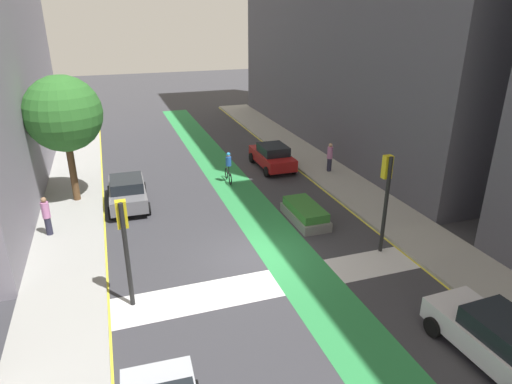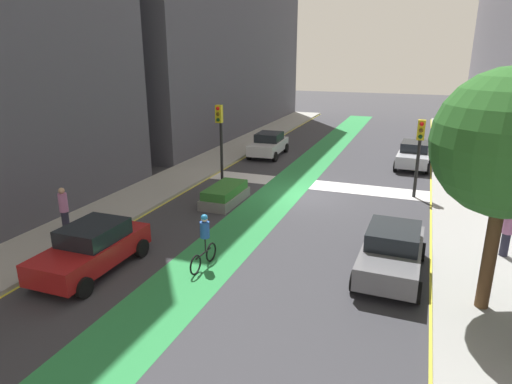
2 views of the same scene
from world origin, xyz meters
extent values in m
plane|color=#38383D|center=(0.00, 0.00, 0.00)|extent=(120.00, 120.00, 0.00)
cube|color=#2D8C47|center=(1.31, 0.00, 0.00)|extent=(2.40, 60.00, 0.01)
cube|color=silver|center=(0.00, -2.00, 0.00)|extent=(12.00, 1.80, 0.01)
cube|color=#9E9E99|center=(-7.50, 0.00, 0.07)|extent=(3.00, 60.00, 0.15)
cube|color=yellow|center=(-6.00, 0.00, 0.01)|extent=(0.16, 60.00, 0.01)
cube|color=#9E9E99|center=(7.50, 0.00, 0.07)|extent=(3.00, 60.00, 0.15)
cube|color=yellow|center=(6.00, 0.00, 0.01)|extent=(0.16, 60.00, 0.01)
cylinder|color=black|center=(5.16, -1.20, 2.10)|extent=(0.16, 0.16, 4.20)
cube|color=gold|center=(5.16, -1.00, 3.72)|extent=(0.35, 0.28, 0.95)
sphere|color=red|center=(5.16, -0.86, 4.02)|extent=(0.20, 0.20, 0.20)
sphere|color=#4C380C|center=(5.16, -0.86, 3.72)|extent=(0.20, 0.20, 0.20)
sphere|color=#0C3814|center=(5.16, -0.86, 3.42)|extent=(0.20, 0.20, 0.20)
cylinder|color=black|center=(-5.15, -1.66, 1.93)|extent=(0.16, 0.16, 3.87)
cube|color=gold|center=(-5.15, -1.46, 3.39)|extent=(0.35, 0.28, 0.95)
sphere|color=red|center=(-5.15, -1.32, 3.69)|extent=(0.20, 0.20, 0.20)
sphere|color=#4C380C|center=(-5.15, -1.32, 3.39)|extent=(0.20, 0.20, 0.20)
sphere|color=#0C3814|center=(-5.15, -1.32, 3.09)|extent=(0.20, 0.20, 0.20)
cube|color=slate|center=(-4.70, 7.17, 0.67)|extent=(1.89, 4.24, 0.70)
cube|color=black|center=(-4.70, 6.97, 1.29)|extent=(1.64, 2.04, 0.55)
cylinder|color=black|center=(-5.56, 8.66, 0.32)|extent=(0.23, 0.64, 0.64)
cylinder|color=black|center=(-3.76, 8.62, 0.32)|extent=(0.23, 0.64, 0.64)
cylinder|color=black|center=(-5.63, 5.72, 0.32)|extent=(0.23, 0.64, 0.64)
cylinder|color=black|center=(-3.83, 5.68, 0.32)|extent=(0.23, 0.64, 0.64)
cube|color=#A51919|center=(4.54, 10.35, 0.67)|extent=(1.82, 4.21, 0.70)
cube|color=black|center=(4.54, 10.15, 1.29)|extent=(1.61, 2.01, 0.55)
cylinder|color=black|center=(3.64, 11.82, 0.32)|extent=(0.22, 0.64, 0.64)
cylinder|color=black|center=(5.44, 11.82, 0.32)|extent=(0.22, 0.64, 0.64)
cylinder|color=black|center=(3.65, 8.88, 0.32)|extent=(0.22, 0.64, 0.64)
cylinder|color=black|center=(5.45, 8.88, 0.32)|extent=(0.22, 0.64, 0.64)
cube|color=silver|center=(4.65, -7.76, 0.67)|extent=(1.97, 4.27, 0.70)
cube|color=black|center=(4.66, -7.96, 1.29)|extent=(1.68, 2.06, 0.55)
cylinder|color=black|center=(3.69, -6.33, 0.32)|extent=(0.25, 0.65, 0.64)
cylinder|color=black|center=(5.49, -6.26, 0.32)|extent=(0.25, 0.65, 0.64)
torus|color=black|center=(1.23, 9.39, 0.34)|extent=(0.09, 0.68, 0.68)
torus|color=black|center=(1.18, 8.35, 0.34)|extent=(0.09, 0.68, 0.68)
cylinder|color=black|center=(1.20, 8.87, 0.52)|extent=(0.10, 0.95, 0.06)
cylinder|color=black|center=(1.20, 8.72, 0.79)|extent=(0.05, 0.05, 0.50)
cylinder|color=#2659B2|center=(1.20, 8.72, 1.31)|extent=(0.32, 0.32, 0.55)
sphere|color=beige|center=(1.20, 8.72, 1.70)|extent=(0.22, 0.22, 0.22)
sphere|color=#268CCC|center=(1.20, 8.72, 1.74)|extent=(0.23, 0.23, 0.23)
cylinder|color=#262638|center=(7.57, 8.24, 0.56)|extent=(0.28, 0.28, 0.82)
cylinder|color=#BF72A5|center=(7.57, 8.24, 1.34)|extent=(0.34, 0.34, 0.73)
sphere|color=tan|center=(7.57, 8.24, 1.83)|extent=(0.24, 0.24, 0.24)
cylinder|color=#262638|center=(-8.30, 4.64, 0.57)|extent=(0.28, 0.28, 0.83)
cylinder|color=#BF72A5|center=(-8.30, 4.64, 1.35)|extent=(0.34, 0.34, 0.74)
sphere|color=#8C6647|center=(-8.30, 4.64, 1.84)|extent=(0.24, 0.24, 0.24)
cylinder|color=brown|center=(-7.26, 8.49, 1.80)|extent=(0.36, 0.36, 3.30)
sphere|color=#2D6B28|center=(-7.26, 8.49, 4.77)|extent=(3.79, 3.79, 3.79)
cube|color=slate|center=(3.31, 2.48, 0.23)|extent=(1.39, 3.05, 0.45)
cube|color=#33722D|center=(3.31, 2.48, 0.65)|extent=(1.25, 2.74, 0.40)
camera|label=1|loc=(-5.20, -15.27, 9.57)|focal=31.26mm
camera|label=2|loc=(-5.20, 20.95, 6.97)|focal=31.32mm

